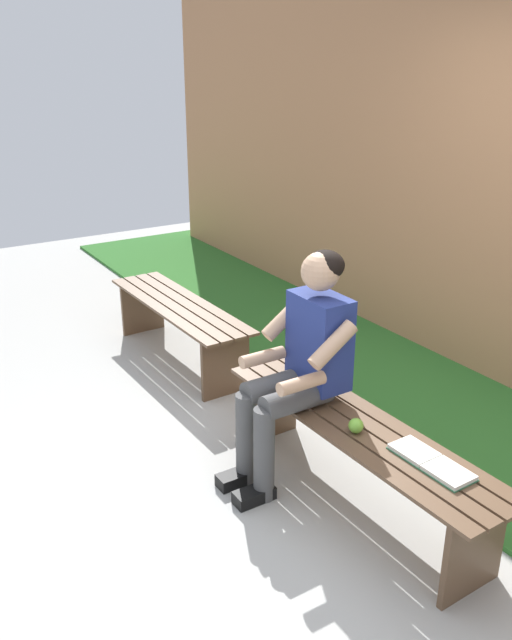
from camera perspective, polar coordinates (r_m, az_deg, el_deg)
The scene contains 7 objects.
ground_plane at distance 3.99m, azimuth -13.09°, elevation -12.16°, with size 10.00×7.00×0.04m, color #B2B2AD.
grass_strip at distance 5.19m, azimuth 14.06°, elevation -3.41°, with size 9.00×2.35×0.03m, color #2D6B28.
bench_near at distance 3.44m, azimuth 8.60°, elevation -10.40°, with size 1.77×0.44×0.46m.
bench_far at distance 4.99m, azimuth -6.63°, elevation 0.20°, with size 1.60×0.44×0.46m.
person_seated at distance 3.47m, azimuth 3.81°, elevation -3.42°, with size 0.50×0.69×1.26m.
apple at distance 3.30m, azimuth 8.58°, elevation -8.96°, with size 0.07×0.07×0.07m, color #72B738.
book_open at distance 3.15m, azimuth 14.79°, elevation -11.72°, with size 0.42×0.17×0.02m.
Camera 1 is at (-2.17, 1.95, 2.17)m, focal length 37.27 mm.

